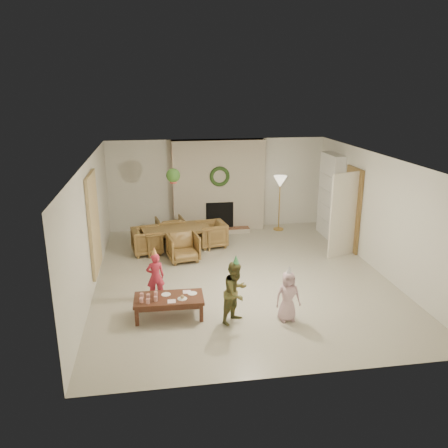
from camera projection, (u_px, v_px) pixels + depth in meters
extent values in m
plane|color=#B7B29E|center=(241.00, 276.00, 9.57)|extent=(7.00, 7.00, 0.00)
plane|color=white|center=(242.00, 159.00, 8.83)|extent=(7.00, 7.00, 0.00)
plane|color=silver|center=(217.00, 184.00, 12.50)|extent=(7.00, 0.00, 7.00)
plane|color=silver|center=(292.00, 295.00, 5.90)|extent=(7.00, 0.00, 7.00)
plane|color=silver|center=(91.00, 227.00, 8.76)|extent=(0.00, 7.00, 7.00)
plane|color=silver|center=(379.00, 214.00, 9.64)|extent=(0.00, 7.00, 7.00)
cube|color=#5A2017|center=(219.00, 186.00, 12.32)|extent=(2.50, 0.40, 2.50)
cube|color=brown|center=(220.00, 231.00, 12.34)|extent=(1.60, 0.30, 0.12)
cube|color=black|center=(220.00, 215.00, 12.38)|extent=(0.75, 0.12, 0.75)
torus|color=#1E3B16|center=(220.00, 176.00, 12.01)|extent=(0.54, 0.10, 0.54)
cylinder|color=gold|center=(278.00, 229.00, 12.64)|extent=(0.29, 0.29, 0.03)
cylinder|color=gold|center=(279.00, 205.00, 12.44)|extent=(0.03, 0.03, 1.37)
cone|color=beige|center=(280.00, 182.00, 12.24)|extent=(0.37, 0.37, 0.31)
cube|color=white|center=(330.00, 196.00, 11.83)|extent=(0.30, 1.00, 2.20)
cube|color=white|center=(328.00, 219.00, 12.02)|extent=(0.30, 0.92, 0.03)
cube|color=white|center=(329.00, 205.00, 11.91)|extent=(0.30, 0.92, 0.03)
cube|color=white|center=(330.00, 190.00, 11.79)|extent=(0.30, 0.92, 0.03)
cube|color=white|center=(331.00, 175.00, 11.67)|extent=(0.30, 0.92, 0.03)
cube|color=#AE3C20|center=(330.00, 216.00, 11.84)|extent=(0.20, 0.40, 0.24)
cube|color=#274D8F|center=(328.00, 199.00, 11.91)|extent=(0.20, 0.44, 0.24)
cube|color=gold|center=(331.00, 186.00, 11.65)|extent=(0.20, 0.36, 0.22)
cube|color=brown|center=(352.00, 209.00, 10.84)|extent=(0.05, 0.86, 2.04)
cube|color=beige|center=(344.00, 215.00, 10.43)|extent=(0.77, 0.32, 2.00)
cube|color=beige|center=(94.00, 223.00, 8.95)|extent=(0.06, 1.20, 2.00)
imported|color=brown|center=(176.00, 239.00, 10.99)|extent=(1.75, 1.17, 0.57)
imported|color=brown|center=(183.00, 247.00, 10.33)|extent=(0.78, 0.80, 0.63)
imported|color=brown|center=(170.00, 229.00, 11.63)|extent=(0.78, 0.80, 0.63)
imported|color=brown|center=(147.00, 241.00, 10.76)|extent=(0.80, 0.78, 0.63)
imported|color=brown|center=(211.00, 234.00, 11.25)|extent=(0.80, 0.78, 0.63)
cylinder|color=tan|center=(173.00, 165.00, 10.16)|extent=(0.01, 0.01, 0.70)
cylinder|color=#A33C34|center=(173.00, 181.00, 10.26)|extent=(0.16, 0.16, 0.12)
sphere|color=#274F1A|center=(173.00, 175.00, 10.23)|extent=(0.32, 0.32, 0.32)
cube|color=#4F2A1A|center=(169.00, 299.00, 7.80)|extent=(1.21, 0.63, 0.06)
cube|color=#4F2A1A|center=(169.00, 302.00, 7.82)|extent=(1.12, 0.53, 0.07)
cube|color=#4F2A1A|center=(137.00, 317.00, 7.55)|extent=(0.07, 0.07, 0.31)
cube|color=#4F2A1A|center=(201.00, 313.00, 7.69)|extent=(0.07, 0.07, 0.31)
cube|color=#4F2A1A|center=(138.00, 304.00, 8.02)|extent=(0.07, 0.07, 0.31)
cube|color=#4F2A1A|center=(199.00, 300.00, 8.15)|extent=(0.07, 0.07, 0.31)
cylinder|color=white|center=(141.00, 300.00, 7.59)|extent=(0.07, 0.07, 0.08)
cylinder|color=white|center=(142.00, 295.00, 7.76)|extent=(0.07, 0.07, 0.08)
cylinder|color=white|center=(148.00, 301.00, 7.56)|extent=(0.07, 0.07, 0.08)
cylinder|color=white|center=(148.00, 296.00, 7.73)|extent=(0.07, 0.07, 0.08)
cylinder|color=white|center=(156.00, 299.00, 7.65)|extent=(0.07, 0.07, 0.08)
cylinder|color=white|center=(156.00, 294.00, 7.82)|extent=(0.07, 0.07, 0.08)
cylinder|color=white|center=(166.00, 294.00, 7.89)|extent=(0.17, 0.17, 0.01)
cylinder|color=white|center=(182.00, 299.00, 7.73)|extent=(0.17, 0.17, 0.01)
cylinder|color=white|center=(192.00, 293.00, 7.93)|extent=(0.17, 0.17, 0.01)
sphere|color=tan|center=(182.00, 297.00, 7.72)|extent=(0.07, 0.07, 0.06)
cube|color=#FFBBCF|center=(172.00, 301.00, 7.64)|extent=(0.14, 0.14, 0.01)
cube|color=#FFBBCF|center=(187.00, 292.00, 7.99)|extent=(0.14, 0.14, 0.01)
imported|color=#C2293E|center=(155.00, 277.00, 8.39)|extent=(0.36, 0.26, 0.93)
cone|color=#DEC94A|center=(154.00, 251.00, 8.25)|extent=(0.15, 0.15, 0.18)
imported|color=brown|center=(236.00, 292.00, 7.58)|extent=(0.67, 0.66, 1.09)
cone|color=#48AA61|center=(236.00, 260.00, 7.41)|extent=(0.17, 0.17, 0.18)
imported|color=beige|center=(288.00, 296.00, 7.66)|extent=(0.45, 0.30, 0.89)
cone|color=silver|center=(289.00, 270.00, 7.52)|extent=(0.13, 0.13, 0.16)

